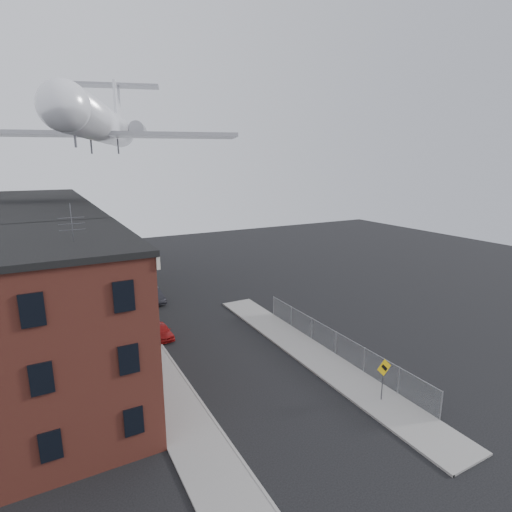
{
  "coord_description": "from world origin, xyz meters",
  "views": [
    {
      "loc": [
        -11.29,
        -16.27,
        14.07
      ],
      "look_at": [
        0.98,
        6.36,
        8.03
      ],
      "focal_mm": 28.0,
      "sensor_mm": 36.0,
      "label": 1
    }
  ],
  "objects": [
    {
      "name": "car_far",
      "position": [
        -3.6,
        30.44,
        0.55
      ],
      "size": [
        1.92,
        3.92,
        1.1
      ],
      "primitive_type": "imported",
      "rotation": [
        0.0,
        0.0,
        -0.1
      ],
      "color": "slate",
      "rests_on": "ground"
    },
    {
      "name": "row_house_c",
      "position": [
        -11.96,
        30.5,
        5.13
      ],
      "size": [
        11.98,
        7.0,
        10.3
      ],
      "color": "slate",
      "rests_on": "ground"
    },
    {
      "name": "car_mid",
      "position": [
        -1.98,
        23.2,
        0.68
      ],
      "size": [
        1.73,
        4.23,
        1.36
      ],
      "primitive_type": "imported",
      "rotation": [
        0.0,
        0.0,
        0.07
      ],
      "color": "black",
      "rests_on": "ground"
    },
    {
      "name": "utility_pole",
      "position": [
        -5.6,
        18.0,
        4.67
      ],
      "size": [
        1.8,
        0.26,
        9.0
      ],
      "color": "black",
      "rests_on": "ground"
    },
    {
      "name": "sidewalk_right",
      "position": [
        5.5,
        6.0,
        0.06
      ],
      "size": [
        3.0,
        26.0,
        0.12
      ],
      "primitive_type": "cube",
      "color": "gray",
      "rests_on": "ground"
    },
    {
      "name": "corner_building",
      "position": [
        -12.0,
        7.0,
        5.16
      ],
      "size": [
        10.31,
        12.3,
        12.15
      ],
      "color": "#3C1513",
      "rests_on": "ground"
    },
    {
      "name": "row_house_a",
      "position": [
        -11.96,
        16.5,
        5.13
      ],
      "size": [
        11.98,
        7.0,
        10.3
      ],
      "color": "slate",
      "rests_on": "ground"
    },
    {
      "name": "sidewalk_left",
      "position": [
        -5.5,
        24.0,
        0.06
      ],
      "size": [
        3.0,
        62.0,
        0.12
      ],
      "primitive_type": "cube",
      "color": "gray",
      "rests_on": "ground"
    },
    {
      "name": "row_house_e",
      "position": [
        -11.96,
        44.5,
        5.13
      ],
      "size": [
        11.98,
        7.0,
        10.3
      ],
      "color": "slate",
      "rests_on": "ground"
    },
    {
      "name": "warning_sign",
      "position": [
        5.6,
        -1.03,
        1.88
      ],
      "size": [
        1.1,
        0.11,
        2.8
      ],
      "color": "#515156",
      "rests_on": "ground"
    },
    {
      "name": "curb_left",
      "position": [
        -4.05,
        24.0,
        0.07
      ],
      "size": [
        0.15,
        62.0,
        0.14
      ],
      "primitive_type": "cube",
      "color": "gray",
      "rests_on": "ground"
    },
    {
      "name": "curb_right",
      "position": [
        4.05,
        6.0,
        0.07
      ],
      "size": [
        0.15,
        26.0,
        0.14
      ],
      "primitive_type": "cube",
      "color": "gray",
      "rests_on": "ground"
    },
    {
      "name": "chainlink_fence",
      "position": [
        7.0,
        5.0,
        1.0
      ],
      "size": [
        0.06,
        18.06,
        1.9
      ],
      "color": "gray",
      "rests_on": "ground"
    },
    {
      "name": "airplane",
      "position": [
        -4.68,
        29.26,
        17.93
      ],
      "size": [
        27.16,
        31.08,
        9.01
      ],
      "color": "white",
      "rests_on": "ground"
    },
    {
      "name": "car_near",
      "position": [
        -3.6,
        14.28,
        0.57
      ],
      "size": [
        1.59,
        3.44,
        1.14
      ],
      "primitive_type": "imported",
      "rotation": [
        0.0,
        0.0,
        0.07
      ],
      "color": "#A11514",
      "rests_on": "ground"
    },
    {
      "name": "ground",
      "position": [
        0.0,
        0.0,
        0.0
      ],
      "size": [
        120.0,
        120.0,
        0.0
      ],
      "primitive_type": "plane",
      "color": "black",
      "rests_on": "ground"
    },
    {
      "name": "row_house_d",
      "position": [
        -11.96,
        37.5,
        5.13
      ],
      "size": [
        11.98,
        7.0,
        10.3
      ],
      "color": "slate",
      "rests_on": "ground"
    },
    {
      "name": "street_tree",
      "position": [
        -5.27,
        27.92,
        3.45
      ],
      "size": [
        3.22,
        3.2,
        5.2
      ],
      "color": "black",
      "rests_on": "ground"
    },
    {
      "name": "row_house_b",
      "position": [
        -11.96,
        23.5,
        5.13
      ],
      "size": [
        11.98,
        7.0,
        10.3
      ],
      "color": "slate",
      "rests_on": "ground"
    }
  ]
}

